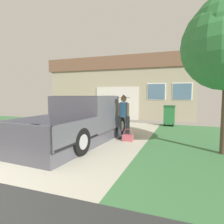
% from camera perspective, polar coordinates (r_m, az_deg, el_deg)
% --- Properties ---
extents(pickup_truck, '(2.35, 5.15, 1.70)m').
position_cam_1_polar(pickup_truck, '(7.49, -8.34, -2.59)').
color(pickup_truck, '#4E4E57').
rests_on(pickup_truck, ground).
extents(person_with_hat, '(0.50, 0.50, 1.75)m').
position_cam_1_polar(person_with_hat, '(7.52, 3.41, -0.72)').
color(person_with_hat, '#333842').
rests_on(person_with_hat, ground).
extents(handbag, '(0.39, 0.20, 0.47)m').
position_cam_1_polar(handbag, '(7.40, 4.66, -7.41)').
color(handbag, '#B24C56').
rests_on(handbag, ground).
extents(house_with_garage, '(11.16, 5.32, 4.46)m').
position_cam_1_polar(house_with_garage, '(16.31, 3.98, 6.93)').
color(house_with_garage, tan).
rests_on(house_with_garage, ground).
extents(wheeled_trash_bin, '(0.60, 0.72, 1.14)m').
position_cam_1_polar(wheeled_trash_bin, '(11.38, 16.45, -0.78)').
color(wheeled_trash_bin, '#286B38').
rests_on(wheeled_trash_bin, ground).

